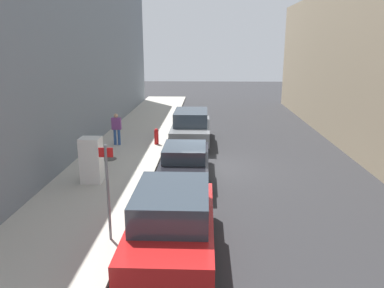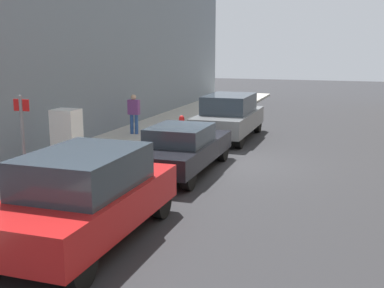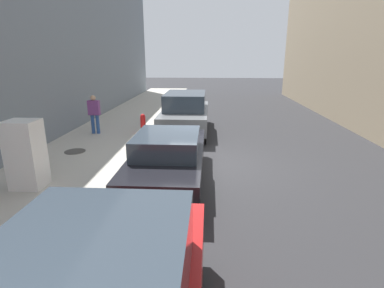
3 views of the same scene
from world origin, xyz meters
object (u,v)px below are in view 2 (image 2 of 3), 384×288
at_px(fire_hydrant, 182,125).
at_px(pedestrian_walking_far, 134,111).
at_px(discarded_refrigerator, 67,137).
at_px(street_sign_post, 24,150).
at_px(parked_suv_gray, 229,116).
at_px(parked_suv_red, 85,196).
at_px(parked_sedan_dark, 182,148).

distance_m(fire_hydrant, pedestrian_walking_far, 2.07).
xyz_separation_m(discarded_refrigerator, fire_hydrant, (1.66, 5.59, -0.42)).
height_order(discarded_refrigerator, street_sign_post, street_sign_post).
bearing_deg(parked_suv_gray, parked_suv_red, -90.00).
height_order(discarded_refrigerator, parked_suv_red, discarded_refrigerator).
bearing_deg(street_sign_post, pedestrian_walking_far, 102.18).
bearing_deg(discarded_refrigerator, parked_suv_gray, 61.72).
bearing_deg(discarded_refrigerator, fire_hydrant, 73.50).
bearing_deg(pedestrian_walking_far, fire_hydrant, -169.54).
bearing_deg(parked_suv_gray, pedestrian_walking_far, -166.12).
relative_size(discarded_refrigerator, parked_suv_gray, 0.36).
bearing_deg(pedestrian_walking_far, parked_sedan_dark, 133.98).
bearing_deg(fire_hydrant, street_sign_post, -89.55).
xyz_separation_m(fire_hydrant, parked_suv_red, (1.75, -10.28, 0.36)).
distance_m(fire_hydrant, parked_suv_gray, 1.94).
relative_size(discarded_refrigerator, parked_sedan_dark, 0.36).
distance_m(street_sign_post, parked_suv_gray, 10.70).
height_order(fire_hydrant, parked_sedan_dark, parked_sedan_dark).
bearing_deg(fire_hydrant, parked_suv_red, -80.32).
height_order(parked_suv_red, parked_suv_gray, parked_suv_gray).
height_order(discarded_refrigerator, fire_hydrant, discarded_refrigerator).
distance_m(pedestrian_walking_far, parked_sedan_dark, 6.01).
distance_m(pedestrian_walking_far, parked_suv_red, 10.78).
bearing_deg(street_sign_post, parked_suv_gray, 80.97).
bearing_deg(street_sign_post, parked_sedan_dark, 71.26).
distance_m(street_sign_post, parked_suv_red, 1.86).
distance_m(street_sign_post, pedestrian_walking_far, 9.86).
height_order(fire_hydrant, pedestrian_walking_far, pedestrian_walking_far).
bearing_deg(discarded_refrigerator, parked_sedan_dark, 12.07).
relative_size(pedestrian_walking_far, parked_sedan_dark, 0.35).
bearing_deg(fire_hydrant, pedestrian_walking_far, -174.80).
relative_size(street_sign_post, parked_suv_gray, 0.54).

